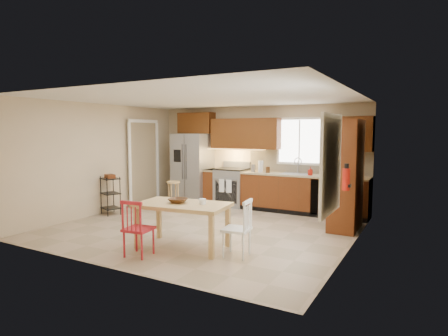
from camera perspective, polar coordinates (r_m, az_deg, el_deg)
name	(u,v)px	position (r m, az deg, el deg)	size (l,w,h in m)	color
floor	(205,227)	(7.44, -2.97, -9.04)	(5.50, 5.50, 0.00)	tan
ceiling	(204,99)	(7.23, -3.08, 10.52)	(5.50, 5.00, 0.02)	silver
wall_back	(257,157)	(9.43, 5.07, 1.75)	(5.50, 0.02, 2.50)	#CCB793
wall_front	(106,178)	(5.29, -17.56, -1.49)	(5.50, 0.02, 2.50)	#CCB793
wall_left	(102,159)	(8.99, -18.06, 1.31)	(0.02, 5.00, 2.50)	#CCB793
wall_right	(352,171)	(6.22, 18.97, -0.50)	(0.02, 5.00, 2.50)	#CCB793
refrigerator	(193,168)	(9.95, -4.82, -0.01)	(0.92, 0.75, 1.82)	gray
range_stove	(232,188)	(9.47, 1.20, -3.01)	(0.76, 0.63, 0.92)	gray
base_cabinet_narrow	(213,186)	(9.75, -1.62, -2.83)	(0.30, 0.60, 0.90)	#632E12
base_cabinet_run	(303,194)	(8.79, 11.94, -3.87)	(2.92, 0.60, 0.90)	#632E12
dishwasher	(324,198)	(8.37, 15.02, -4.42)	(0.60, 0.02, 0.78)	black
backsplash	(307,162)	(8.98, 12.57, 0.97)	(2.92, 0.03, 0.55)	beige
upper_over_fridge	(196,123)	(10.08, -4.23, 6.84)	(1.00, 0.35, 0.55)	#532F0D
upper_left_block	(245,134)	(9.36, 3.25, 5.26)	(1.80, 0.35, 0.75)	#532F0D
upper_right_block	(349,134)	(8.57, 18.54, 4.95)	(1.00, 0.35, 0.75)	#532F0D
window_back	(300,141)	(9.00, 11.46, 4.03)	(1.12, 0.04, 1.12)	white
sink	(295,176)	(8.79, 10.81, -1.15)	(0.62, 0.46, 0.16)	gray
undercab_glow	(234,149)	(9.48, 1.54, 2.88)	(1.60, 0.30, 0.01)	#FFBF66
soap_bottle	(310,171)	(8.57, 13.03, -0.46)	(0.09, 0.09, 0.19)	#B3180C
paper_towel	(261,166)	(9.03, 5.60, 0.24)	(0.12, 0.12, 0.28)	white
canister_steel	(253,168)	(9.11, 4.44, -0.01)	(0.11, 0.11, 0.18)	gray
canister_wood	(268,170)	(8.93, 6.70, -0.28)	(0.10, 0.10, 0.14)	#472913
pantry	(346,175)	(7.48, 18.13, -1.04)	(0.50, 0.95, 2.10)	#632E12
fire_extinguisher	(346,179)	(6.41, 18.10, -1.66)	(0.12, 0.12, 0.36)	#B3180C
window_right	(331,164)	(5.10, 15.98, 0.56)	(0.04, 1.02, 1.32)	white
doorway	(143,164)	(9.88, -12.18, 0.66)	(0.04, 0.95, 2.10)	#8C7A59
dining_table	(183,226)	(6.15, -6.30, -8.77)	(1.46, 0.82, 0.71)	tan
chair_red	(139,228)	(5.85, -12.87, -8.88)	(0.40, 0.40, 0.86)	#A51923
chair_white	(237,228)	(5.69, 1.92, -9.15)	(0.40, 0.40, 0.86)	white
table_bowl	(178,203)	(6.12, -7.04, -5.33)	(0.30, 0.30, 0.07)	#472913
table_jar	(202,203)	(5.96, -3.30, -5.32)	(0.10, 0.10, 0.12)	white
bar_stool	(174,195)	(9.24, -7.70, -4.07)	(0.32, 0.32, 0.67)	tan
utility_cart	(110,195)	(8.89, -16.91, -4.01)	(0.43, 0.34, 0.87)	black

